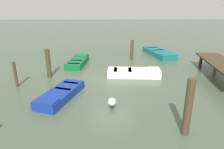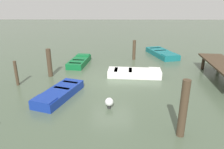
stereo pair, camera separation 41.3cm
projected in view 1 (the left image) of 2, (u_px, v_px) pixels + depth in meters
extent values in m
plane|color=#475642|center=(112.00, 80.00, 12.13)|extent=(80.00, 80.00, 0.00)
cube|color=#423323|center=(224.00, 65.00, 11.94)|extent=(5.52, 1.98, 0.10)
cylinder|color=#2E2318|center=(217.00, 62.00, 14.10)|extent=(0.20, 0.20, 0.85)
cylinder|color=#2E2318|center=(201.00, 62.00, 14.17)|extent=(0.20, 0.20, 0.85)
cube|color=silver|center=(134.00, 73.00, 12.74)|extent=(1.41, 3.27, 0.40)
cube|color=#334772|center=(134.00, 71.00, 12.69)|extent=(1.12, 2.78, 0.04)
cube|color=silver|center=(154.00, 70.00, 12.60)|extent=(1.10, 0.78, 0.06)
cube|color=navy|center=(130.00, 70.00, 12.69)|extent=(0.92, 0.27, 0.04)
cube|color=navy|center=(116.00, 70.00, 12.74)|extent=(0.92, 0.27, 0.04)
cube|color=navy|center=(61.00, 94.00, 9.85)|extent=(3.16, 1.97, 0.40)
cube|color=silver|center=(61.00, 92.00, 9.80)|extent=(2.66, 1.60, 0.04)
cube|color=navy|center=(46.00, 101.00, 8.73)|extent=(0.93, 1.12, 0.06)
cube|color=#A4A49F|center=(63.00, 89.00, 9.99)|extent=(0.46, 0.86, 0.04)
cube|color=#A4A49F|center=(71.00, 83.00, 10.72)|extent=(0.46, 0.86, 0.04)
cube|color=#14666B|center=(159.00, 53.00, 17.53)|extent=(3.87, 2.24, 0.40)
cube|color=beige|center=(159.00, 51.00, 17.48)|extent=(3.26, 1.82, 0.04)
cube|color=#14666B|center=(168.00, 54.00, 16.17)|extent=(1.09, 1.38, 0.06)
cube|color=#9B9789|center=(157.00, 50.00, 17.71)|extent=(0.47, 1.07, 0.04)
cube|color=#9B9789|center=(152.00, 48.00, 18.62)|extent=(0.47, 1.07, 0.04)
cube|color=#0F602D|center=(78.00, 62.00, 14.95)|extent=(2.93, 1.42, 0.40)
cube|color=orange|center=(77.00, 60.00, 14.90)|extent=(2.48, 1.13, 0.04)
cube|color=#0F602D|center=(81.00, 55.00, 15.90)|extent=(0.74, 1.04, 0.06)
cube|color=#B06E1E|center=(77.00, 60.00, 14.69)|extent=(0.30, 0.86, 0.04)
cube|color=#B06E1E|center=(74.00, 64.00, 13.96)|extent=(0.30, 0.86, 0.04)
cylinder|color=#423323|center=(15.00, 74.00, 11.02)|extent=(0.16, 0.16, 1.37)
cylinder|color=#423323|center=(48.00, 63.00, 12.35)|extent=(0.28, 0.28, 1.70)
cylinder|color=#423323|center=(188.00, 108.00, 6.93)|extent=(0.27, 0.27, 2.06)
cylinder|color=#423323|center=(132.00, 50.00, 16.16)|extent=(0.24, 0.24, 1.52)
cylinder|color=#262626|center=(112.00, 107.00, 8.97)|extent=(0.16, 0.16, 0.12)
sphere|color=white|center=(112.00, 102.00, 8.89)|extent=(0.36, 0.36, 0.36)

